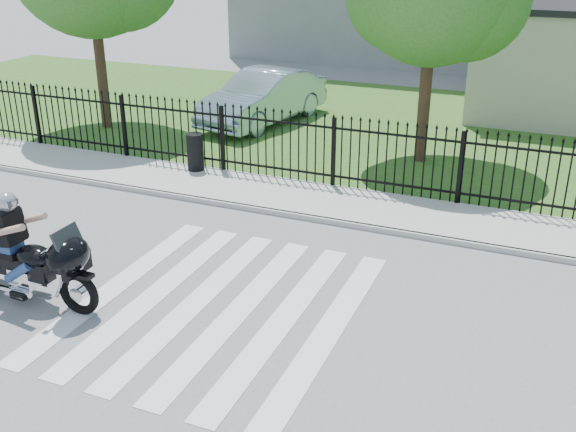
% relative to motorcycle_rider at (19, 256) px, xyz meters
% --- Properties ---
extents(ground, '(120.00, 120.00, 0.00)m').
position_rel_motorcycle_rider_xyz_m(ground, '(3.20, 1.01, -0.82)').
color(ground, slate).
rests_on(ground, ground).
extents(crosswalk, '(5.00, 5.50, 0.01)m').
position_rel_motorcycle_rider_xyz_m(crosswalk, '(3.20, 1.01, -0.81)').
color(crosswalk, silver).
rests_on(crosswalk, ground).
extents(sidewalk, '(40.00, 2.00, 0.12)m').
position_rel_motorcycle_rider_xyz_m(sidewalk, '(3.20, 6.01, -0.76)').
color(sidewalk, '#ADAAA3').
rests_on(sidewalk, ground).
extents(curb, '(40.00, 0.12, 0.12)m').
position_rel_motorcycle_rider_xyz_m(curb, '(3.20, 5.01, -0.76)').
color(curb, '#ADAAA3').
rests_on(curb, ground).
extents(grass_strip, '(40.00, 12.00, 0.02)m').
position_rel_motorcycle_rider_xyz_m(grass_strip, '(3.20, 13.01, -0.81)').
color(grass_strip, '#2D521C').
rests_on(grass_strip, ground).
extents(iron_fence, '(26.00, 0.04, 1.80)m').
position_rel_motorcycle_rider_xyz_m(iron_fence, '(3.20, 7.01, 0.08)').
color(iron_fence, black).
rests_on(iron_fence, ground).
extents(motorcycle_rider, '(3.02, 0.92, 2.00)m').
position_rel_motorcycle_rider_xyz_m(motorcycle_rider, '(0.00, 0.00, 0.00)').
color(motorcycle_rider, black).
rests_on(motorcycle_rider, ground).
extents(parked_car, '(2.74, 5.32, 1.67)m').
position_rel_motorcycle_rider_xyz_m(parked_car, '(-0.87, 11.89, 0.04)').
color(parked_car, '#9BB4C4').
rests_on(parked_car, grass_strip).
extents(litter_bin, '(0.43, 0.43, 0.96)m').
position_rel_motorcycle_rider_xyz_m(litter_bin, '(-0.44, 6.71, -0.22)').
color(litter_bin, black).
rests_on(litter_bin, sidewalk).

